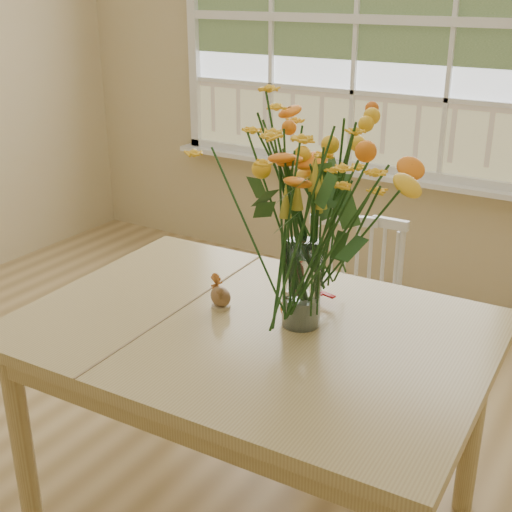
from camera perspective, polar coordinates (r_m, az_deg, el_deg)
The scene contains 9 objects.
floor at distance 2.83m, azimuth -13.10°, elevation -16.93°, with size 4.00×4.50×0.01m, color #A1814E.
wall_back at distance 4.11m, azimuth 8.43°, elevation 16.20°, with size 4.00×0.02×2.70m, color #D0BA85.
window at distance 4.06m, azimuth 8.35°, elevation 18.71°, with size 2.42×0.12×1.74m.
dining_table at distance 2.16m, azimuth -0.28°, elevation -7.86°, with size 1.46×1.07×0.76m.
windsor_chair at distance 2.86m, azimuth 8.03°, elevation -4.63°, with size 0.49×0.48×0.84m.
flower_vase at distance 1.97m, azimuth 4.01°, elevation 4.61°, with size 0.56×0.56×0.66m.
pumpkin at distance 2.13m, azimuth 3.28°, elevation -4.46°, with size 0.09×0.09×0.07m, color orange.
turkey_figurine at distance 2.20m, azimuth -2.97°, elevation -3.40°, with size 0.09×0.08×0.10m.
dark_gourd at distance 2.28m, azimuth 4.54°, elevation -2.77°, with size 0.13×0.07×0.07m.
Camera 1 is at (1.65, -1.49, 1.74)m, focal length 48.00 mm.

